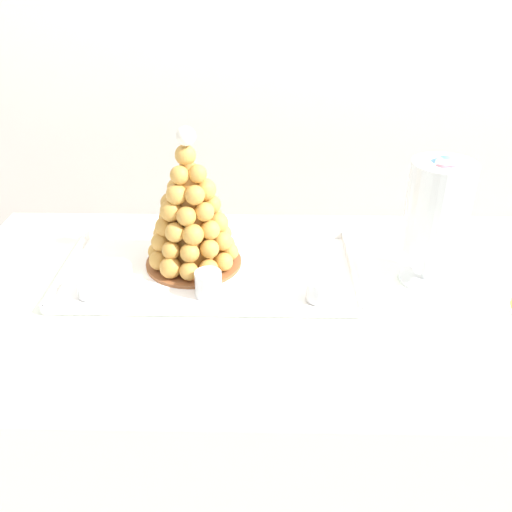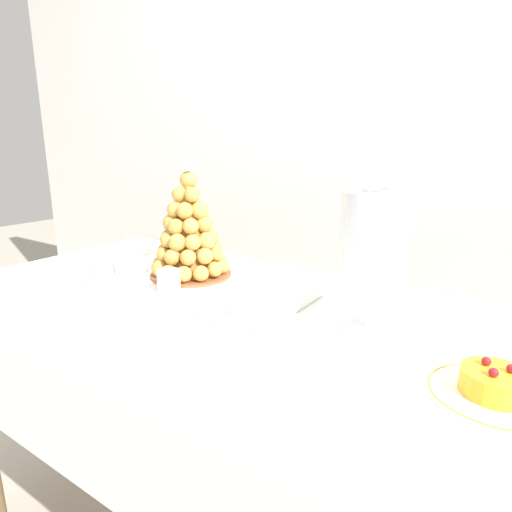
% 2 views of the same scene
% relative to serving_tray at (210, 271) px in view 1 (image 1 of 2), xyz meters
% --- Properties ---
extents(backdrop_wall, '(4.80, 0.10, 2.50)m').
position_rel_serving_tray_xyz_m(backdrop_wall, '(0.27, 0.91, 0.45)').
color(backdrop_wall, silver).
rests_on(backdrop_wall, ground_plane).
extents(buffet_table, '(1.73, 0.79, 0.80)m').
position_rel_serving_tray_xyz_m(buffet_table, '(0.27, -0.08, -0.09)').
color(buffet_table, brown).
rests_on(buffet_table, ground_plane).
extents(serving_tray, '(0.66, 0.35, 0.02)m').
position_rel_serving_tray_xyz_m(serving_tray, '(0.00, 0.00, 0.00)').
color(serving_tray, white).
rests_on(serving_tray, buffet_table).
extents(croquembouche, '(0.22, 0.22, 0.33)m').
position_rel_serving_tray_xyz_m(croquembouche, '(-0.04, 0.03, 0.13)').
color(croquembouche, brown).
rests_on(croquembouche, serving_tray).
extents(dessert_cup_left, '(0.05, 0.05, 0.06)m').
position_rel_serving_tray_xyz_m(dessert_cup_left, '(-0.24, -0.11, 0.03)').
color(dessert_cup_left, silver).
rests_on(dessert_cup_left, serving_tray).
extents(dessert_cup_mid_left, '(0.06, 0.06, 0.06)m').
position_rel_serving_tray_xyz_m(dessert_cup_mid_left, '(0.01, -0.10, 0.03)').
color(dessert_cup_mid_left, silver).
rests_on(dessert_cup_mid_left, serving_tray).
extents(dessert_cup_centre, '(0.06, 0.06, 0.05)m').
position_rel_serving_tray_xyz_m(dessert_cup_centre, '(0.25, -0.11, 0.02)').
color(dessert_cup_centre, silver).
rests_on(dessert_cup_centre, serving_tray).
extents(creme_brulee_ramekin, '(0.09, 0.09, 0.02)m').
position_rel_serving_tray_xyz_m(creme_brulee_ramekin, '(-0.22, -0.03, 0.02)').
color(creme_brulee_ramekin, white).
rests_on(creme_brulee_ramekin, serving_tray).
extents(macaron_goblet, '(0.13, 0.13, 0.30)m').
position_rel_serving_tray_xyz_m(macaron_goblet, '(0.49, -0.02, 0.17)').
color(macaron_goblet, white).
rests_on(macaron_goblet, buffet_table).
extents(wine_glass, '(0.07, 0.07, 0.14)m').
position_rel_serving_tray_xyz_m(wine_glass, '(-0.04, 0.06, 0.09)').
color(wine_glass, silver).
rests_on(wine_glass, buffet_table).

